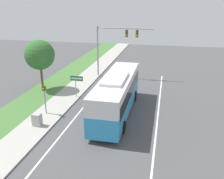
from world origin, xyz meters
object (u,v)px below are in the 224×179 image
utility_cabinet (37,120)px  bus (117,93)px  pedestrian_signal (44,95)px  street_sign (76,82)px  signal_gantry (114,41)px

utility_cabinet → bus: bearing=34.2°
pedestrian_signal → street_sign: size_ratio=1.11×
signal_gantry → street_sign: size_ratio=2.98×
bus → pedestrian_signal: size_ratio=4.14×
bus → utility_cabinet: bearing=-145.8°
pedestrian_signal → street_sign: 4.72m
signal_gantry → utility_cabinet: (-3.22, -15.28, -4.23)m
signal_gantry → utility_cabinet: size_ratio=7.18×
bus → signal_gantry: signal_gantry is taller
street_sign → utility_cabinet: bearing=-98.0°
bus → street_sign: bearing=150.0°
bus → street_sign: (-4.93, 2.85, -0.23)m
street_sign → utility_cabinet: size_ratio=2.41×
bus → utility_cabinet: 7.26m
street_sign → pedestrian_signal: bearing=-106.5°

